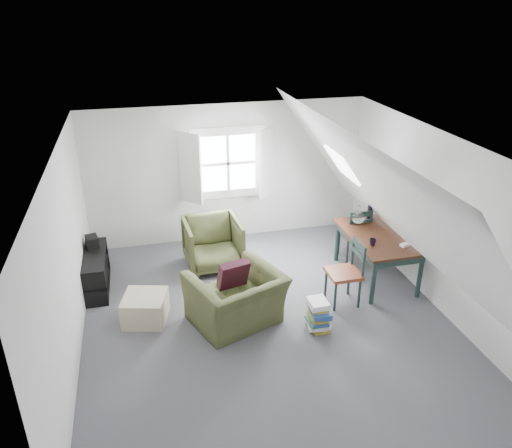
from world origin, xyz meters
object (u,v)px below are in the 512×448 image
object	(u,v)px
media_shelf	(95,274)
magazine_stack	(319,315)
dining_chair_far	(355,233)
dining_table	(378,241)
dining_chair_near	(346,272)
ottoman	(145,308)
armchair_near	(236,322)
armchair_far	(214,265)

from	to	relation	value
media_shelf	magazine_stack	xyz separation A→B (m)	(2.99, -1.78, -0.05)
dining_chair_far	magazine_stack	bearing A→B (deg)	67.59
media_shelf	magazine_stack	distance (m)	3.48
dining_table	dining_chair_near	bearing A→B (deg)	-147.17
dining_table	media_shelf	distance (m)	4.42
media_shelf	ottoman	bearing A→B (deg)	-50.13
armchair_near	ottoman	bearing A→B (deg)	-37.34
media_shelf	magazine_stack	world-z (taller)	media_shelf
armchair_far	ottoman	bearing A→B (deg)	-135.68
dining_chair_near	magazine_stack	size ratio (longest dim) A/B	2.25
armchair_near	dining_chair_near	bearing A→B (deg)	162.96
dining_chair_near	media_shelf	bearing A→B (deg)	-112.66
magazine_stack	armchair_near	bearing A→B (deg)	158.71
armchair_near	ottoman	size ratio (longest dim) A/B	2.04
armchair_far	media_shelf	xyz separation A→B (m)	(-1.89, -0.29, 0.26)
dining_chair_far	dining_table	bearing A→B (deg)	111.53
media_shelf	dining_chair_far	bearing A→B (deg)	3.64
armchair_near	dining_chair_near	distance (m)	1.74
ottoman	dining_chair_near	xyz separation A→B (m)	(2.88, -0.25, 0.32)
ottoman	dining_chair_near	size ratio (longest dim) A/B	0.58
armchair_far	dining_table	world-z (taller)	dining_table
dining_chair_far	magazine_stack	xyz separation A→B (m)	(-1.27, -1.71, -0.29)
magazine_stack	dining_chair_far	bearing A→B (deg)	53.28
dining_chair_near	media_shelf	size ratio (longest dim) A/B	0.86
dining_table	ottoman	bearing A→B (deg)	-178.41
dining_table	armchair_near	bearing A→B (deg)	-167.84
media_shelf	magazine_stack	size ratio (longest dim) A/B	2.63
armchair_far	dining_chair_near	bearing A→B (deg)	-45.48
dining_chair_near	armchair_near	bearing A→B (deg)	-89.57
ottoman	dining_table	bearing A→B (deg)	4.59
dining_table	dining_chair_near	size ratio (longest dim) A/B	1.56
armchair_far	magazine_stack	size ratio (longest dim) A/B	2.10
armchair_near	ottoman	world-z (taller)	ottoman
dining_chair_far	dining_chair_near	distance (m)	1.36
dining_table	media_shelf	bearing A→B (deg)	167.66
armchair_far	dining_chair_near	xyz separation A→B (m)	(1.71, -1.54, 0.51)
armchair_near	ottoman	distance (m)	1.29
armchair_near	dining_table	bearing A→B (deg)	174.32
dining_chair_far	magazine_stack	world-z (taller)	dining_chair_far
dining_chair_far	armchair_near	bearing A→B (deg)	43.36
armchair_far	ottoman	size ratio (longest dim) A/B	1.60
dining_chair_far	media_shelf	size ratio (longest dim) A/B	0.84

